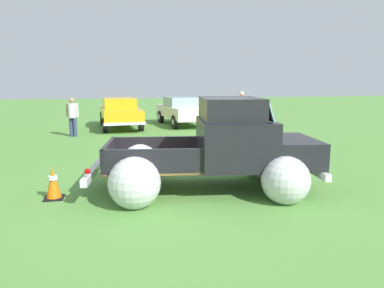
{
  "coord_description": "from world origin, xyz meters",
  "views": [
    {
      "loc": [
        -1.68,
        -6.95,
        2.25
      ],
      "look_at": [
        0.0,
        1.16,
        0.77
      ],
      "focal_mm": 33.01,
      "sensor_mm": 36.0,
      "label": 1
    }
  ],
  "objects_px": {
    "spectator_0": "(241,106)",
    "spectator_1": "(72,115)",
    "show_car_1": "(182,110)",
    "lane_cone_0": "(53,183)",
    "lane_cone_1": "(215,151)",
    "vintage_pickup_truck": "(222,154)",
    "show_car_0": "(120,112)"
  },
  "relations": [
    {
      "from": "show_car_1",
      "to": "spectator_0",
      "type": "xyz_separation_m",
      "value": [
        2.85,
        -0.99,
        0.22
      ]
    },
    {
      "from": "show_car_1",
      "to": "spectator_0",
      "type": "bearing_deg",
      "value": 62.91
    },
    {
      "from": "show_car_1",
      "to": "spectator_0",
      "type": "distance_m",
      "value": 3.02
    },
    {
      "from": "vintage_pickup_truck",
      "to": "spectator_0",
      "type": "distance_m",
      "value": 10.8
    },
    {
      "from": "show_car_0",
      "to": "lane_cone_0",
      "type": "relative_size",
      "value": 7.43
    },
    {
      "from": "show_car_1",
      "to": "spectator_0",
      "type": "height_order",
      "value": "spectator_0"
    },
    {
      "from": "spectator_0",
      "to": "lane_cone_0",
      "type": "xyz_separation_m",
      "value": [
        -7.34,
        -9.98,
        -0.69
      ]
    },
    {
      "from": "show_car_1",
      "to": "lane_cone_0",
      "type": "distance_m",
      "value": 11.86
    },
    {
      "from": "vintage_pickup_truck",
      "to": "lane_cone_1",
      "type": "height_order",
      "value": "vintage_pickup_truck"
    },
    {
      "from": "show_car_0",
      "to": "lane_cone_1",
      "type": "xyz_separation_m",
      "value": [
        2.55,
        -8.1,
        -0.47
      ]
    },
    {
      "from": "lane_cone_0",
      "to": "lane_cone_1",
      "type": "distance_m",
      "value": 4.58
    },
    {
      "from": "show_car_0",
      "to": "spectator_1",
      "type": "height_order",
      "value": "spectator_1"
    },
    {
      "from": "vintage_pickup_truck",
      "to": "show_car_1",
      "type": "xyz_separation_m",
      "value": [
        1.14,
        11.02,
        0.02
      ]
    },
    {
      "from": "show_car_0",
      "to": "spectator_1",
      "type": "bearing_deg",
      "value": -42.64
    },
    {
      "from": "vintage_pickup_truck",
      "to": "show_car_0",
      "type": "distance_m",
      "value": 10.77
    },
    {
      "from": "show_car_1",
      "to": "lane_cone_0",
      "type": "relative_size",
      "value": 6.91
    },
    {
      "from": "spectator_0",
      "to": "spectator_1",
      "type": "distance_m",
      "value": 8.14
    },
    {
      "from": "spectator_0",
      "to": "lane_cone_0",
      "type": "relative_size",
      "value": 2.77
    },
    {
      "from": "show_car_0",
      "to": "spectator_0",
      "type": "distance_m",
      "value": 6.04
    },
    {
      "from": "vintage_pickup_truck",
      "to": "spectator_1",
      "type": "distance_m",
      "value": 9.03
    },
    {
      "from": "vintage_pickup_truck",
      "to": "spectator_1",
      "type": "relative_size",
      "value": 3.02
    },
    {
      "from": "show_car_1",
      "to": "lane_cone_1",
      "type": "distance_m",
      "value": 8.58
    },
    {
      "from": "lane_cone_1",
      "to": "lane_cone_0",
      "type": "bearing_deg",
      "value": -148.07
    },
    {
      "from": "show_car_0",
      "to": "spectator_0",
      "type": "height_order",
      "value": "spectator_0"
    },
    {
      "from": "show_car_1",
      "to": "lane_cone_0",
      "type": "height_order",
      "value": "show_car_1"
    },
    {
      "from": "show_car_1",
      "to": "spectator_1",
      "type": "bearing_deg",
      "value": -68.31
    },
    {
      "from": "lane_cone_1",
      "to": "show_car_1",
      "type": "bearing_deg",
      "value": 85.92
    },
    {
      "from": "vintage_pickup_truck",
      "to": "spectator_0",
      "type": "bearing_deg",
      "value": 75.49
    },
    {
      "from": "show_car_1",
      "to": "lane_cone_1",
      "type": "height_order",
      "value": "show_car_1"
    },
    {
      "from": "show_car_0",
      "to": "lane_cone_1",
      "type": "relative_size",
      "value": 7.43
    },
    {
      "from": "vintage_pickup_truck",
      "to": "show_car_1",
      "type": "distance_m",
      "value": 11.08
    },
    {
      "from": "spectator_1",
      "to": "lane_cone_0",
      "type": "xyz_separation_m",
      "value": [
        0.57,
        -8.08,
        -0.59
      ]
    }
  ]
}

